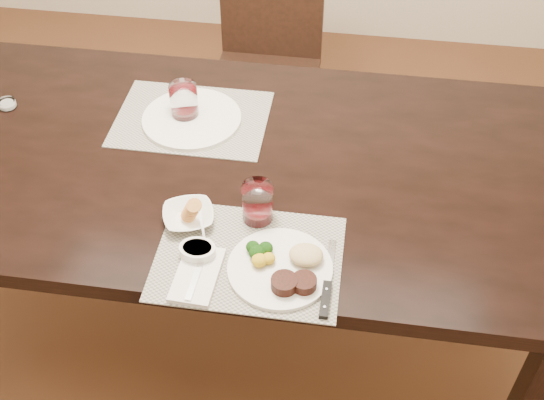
# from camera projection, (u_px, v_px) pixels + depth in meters

# --- Properties ---
(ground_plane) EXTENTS (4.50, 4.50, 0.00)m
(ground_plane) POSITION_uv_depth(u_px,v_px,m) (230.00, 313.00, 2.48)
(ground_plane) COLOR #4B2A18
(ground_plane) RESTS_ON ground
(dining_table) EXTENTS (2.00, 1.00, 0.75)m
(dining_table) POSITION_uv_depth(u_px,v_px,m) (221.00, 179.00, 2.01)
(dining_table) COLOR black
(dining_table) RESTS_ON ground
(chair_far) EXTENTS (0.42, 0.42, 0.90)m
(chair_far) POSITION_uv_depth(u_px,v_px,m) (268.00, 55.00, 2.79)
(chair_far) COLOR black
(chair_far) RESTS_ON ground
(placemat_near) EXTENTS (0.46, 0.34, 0.00)m
(placemat_near) POSITION_uv_depth(u_px,v_px,m) (249.00, 258.00, 1.68)
(placemat_near) COLOR gray
(placemat_near) RESTS_ON dining_table
(placemat_far) EXTENTS (0.46, 0.34, 0.00)m
(placemat_far) POSITION_uv_depth(u_px,v_px,m) (192.00, 119.00, 2.08)
(placemat_far) COLOR gray
(placemat_far) RESTS_ON dining_table
(dinner_plate) EXTENTS (0.26, 0.26, 0.05)m
(dinner_plate) POSITION_uv_depth(u_px,v_px,m) (285.00, 267.00, 1.64)
(dinner_plate) COLOR silver
(dinner_plate) RESTS_ON placemat_near
(napkin_fork) EXTENTS (0.11, 0.18, 0.02)m
(napkin_fork) POSITION_uv_depth(u_px,v_px,m) (197.00, 275.00, 1.64)
(napkin_fork) COLOR silver
(napkin_fork) RESTS_ON placemat_near
(steak_knife) EXTENTS (0.02, 0.24, 0.01)m
(steak_knife) POSITION_uv_depth(u_px,v_px,m) (327.00, 290.00, 1.60)
(steak_knife) COLOR silver
(steak_knife) RESTS_ON placemat_near
(cracker_bowl) EXTENTS (0.17, 0.17, 0.06)m
(cracker_bowl) POSITION_uv_depth(u_px,v_px,m) (188.00, 216.00, 1.76)
(cracker_bowl) COLOR silver
(cracker_bowl) RESTS_ON placemat_near
(sauce_ramekin) EXTENTS (0.09, 0.14, 0.07)m
(sauce_ramekin) POSITION_uv_depth(u_px,v_px,m) (198.00, 251.00, 1.67)
(sauce_ramekin) COLOR silver
(sauce_ramekin) RESTS_ON placemat_near
(wine_glass_near) EXTENTS (0.08, 0.08, 0.11)m
(wine_glass_near) POSITION_uv_depth(u_px,v_px,m) (258.00, 204.00, 1.75)
(wine_glass_near) COLOR white
(wine_glass_near) RESTS_ON placemat_near
(far_plate) EXTENTS (0.30, 0.30, 0.01)m
(far_plate) POSITION_uv_depth(u_px,v_px,m) (192.00, 119.00, 2.07)
(far_plate) COLOR silver
(far_plate) RESTS_ON placemat_far
(wine_glass_far) EXTENTS (0.08, 0.08, 0.12)m
(wine_glass_far) POSITION_uv_depth(u_px,v_px,m) (184.00, 104.00, 2.05)
(wine_glass_far) COLOR white
(wine_glass_far) RESTS_ON placemat_far
(salt_cellar) EXTENTS (0.05, 0.05, 0.02)m
(salt_cellar) POSITION_uv_depth(u_px,v_px,m) (7.00, 104.00, 2.12)
(salt_cellar) COLOR white
(salt_cellar) RESTS_ON dining_table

